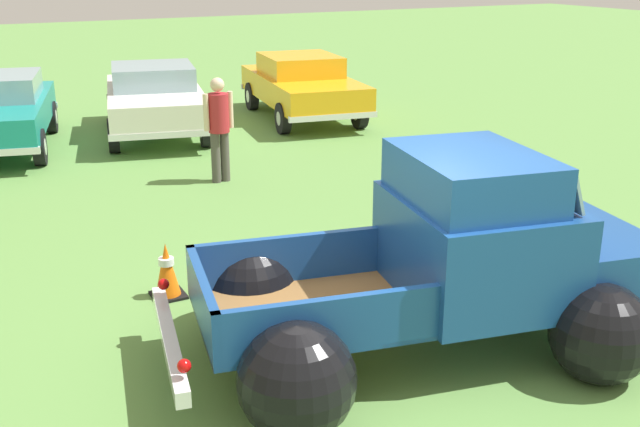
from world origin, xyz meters
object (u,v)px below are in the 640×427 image
Objects in this scene: vintage_pickup_truck at (449,274)px; spectator_0 at (219,123)px; show_car_2 at (302,84)px; show_car_1 at (155,97)px; lane_cone_0 at (167,271)px.

spectator_0 is at bearing 100.35° from vintage_pickup_truck.
show_car_2 is at bearing 81.96° from vintage_pickup_truck.
lane_cone_0 is (-2.19, -7.97, -0.47)m from show_car_1.
vintage_pickup_truck is 7.77× the size of lane_cone_0.
lane_cone_0 is (-2.14, -4.00, -0.68)m from spectator_0.
show_car_2 is 5.35m from spectator_0.
show_car_2 is at bearing 132.51° from spectator_0.
vintage_pickup_truck is 1.06× the size of show_car_2.
show_car_2 is 7.32× the size of lane_cone_0.
vintage_pickup_truck reaches higher than spectator_0.
show_car_2 is 9.82m from lane_cone_0.
spectator_0 reaches higher than show_car_2.
vintage_pickup_truck reaches higher than show_car_1.
show_car_1 is 7.31× the size of lane_cone_0.
show_car_1 is 8.28m from lane_cone_0.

